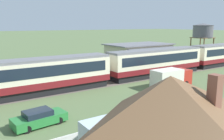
# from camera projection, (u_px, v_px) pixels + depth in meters

# --- Properties ---
(ground_plane) EXTENTS (600.00, 600.00, 0.00)m
(ground_plane) POSITION_uv_depth(u_px,v_px,m) (162.00, 75.00, 39.30)
(ground_plane) COLOR #566B42
(passenger_train) EXTENTS (75.04, 3.24, 4.29)m
(passenger_train) POSITION_uv_depth(u_px,v_px,m) (109.00, 66.00, 33.22)
(passenger_train) COLOR maroon
(passenger_train) RESTS_ON ground_plane
(railway_track) EXTENTS (122.02, 3.60, 0.04)m
(railway_track) POSITION_uv_depth(u_px,v_px,m) (122.00, 81.00, 34.89)
(railway_track) COLOR #665B51
(railway_track) RESTS_ON ground_plane
(station_building) EXTENTS (13.52, 9.55, 4.21)m
(station_building) POSITION_uv_depth(u_px,v_px,m) (139.00, 54.00, 50.05)
(station_building) COLOR beige
(station_building) RESTS_ON ground_plane
(water_tower) EXTENTS (4.88, 4.88, 8.47)m
(water_tower) POSITION_uv_depth(u_px,v_px,m) (203.00, 31.00, 56.69)
(water_tower) COLOR brown
(water_tower) RESTS_ON ground_plane
(cottage_brown_roof) EXTENTS (8.29, 5.77, 5.68)m
(cottage_brown_roof) POSITION_uv_depth(u_px,v_px,m) (168.00, 127.00, 12.20)
(cottage_brown_roof) COLOR silver
(cottage_brown_roof) RESTS_ON ground_plane
(parked_car_green) EXTENTS (4.48, 2.26, 1.33)m
(parked_car_green) POSITION_uv_depth(u_px,v_px,m) (39.00, 118.00, 19.39)
(parked_car_green) COLOR #287A38
(parked_car_green) RESTS_ON ground_plane
(delivery_truck_red) EXTENTS (5.79, 2.21, 2.45)m
(delivery_truck_red) POSITION_uv_depth(u_px,v_px,m) (171.00, 78.00, 31.15)
(delivery_truck_red) COLOR #B2281E
(delivery_truck_red) RESTS_ON ground_plane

